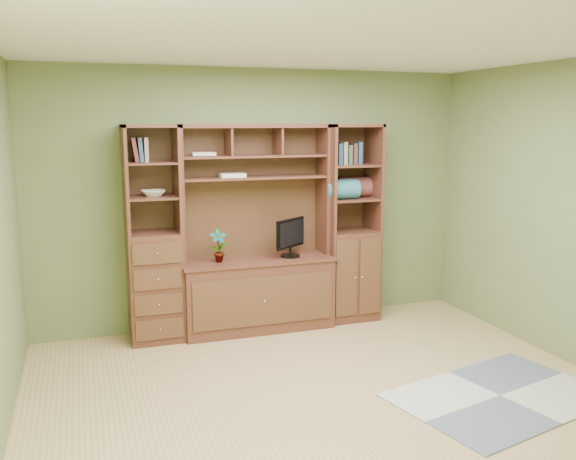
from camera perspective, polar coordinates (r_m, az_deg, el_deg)
name	(u,v)px	position (r m, az deg, el deg)	size (l,w,h in m)	color
room	(333,231)	(4.38, 4.24, -0.08)	(4.60, 4.10, 2.64)	tan
center_hutch	(257,229)	(6.02, -2.94, 0.06)	(1.54, 0.53, 2.05)	#50281C
left_tower	(154,235)	(5.87, -12.47, -0.42)	(0.50, 0.45, 2.05)	#50281C
right_tower	(350,223)	(6.41, 5.80, 0.64)	(0.55, 0.45, 2.05)	#50281C
rug	(500,396)	(5.09, 19.24, -14.44)	(1.58, 1.05, 0.01)	gray
monitor	(290,231)	(6.09, 0.22, -0.06)	(0.44, 0.19, 0.54)	black
orchid	(218,246)	(5.92, -6.53, -1.49)	(0.17, 0.11, 0.32)	#AA5339
magazines	(232,175)	(5.98, -5.26, 5.14)	(0.24, 0.18, 0.04)	beige
bowl	(153,193)	(5.81, -12.49, 3.39)	(0.23, 0.23, 0.06)	white
blanket_teal	(341,189)	(6.26, 5.00, 3.82)	(0.35, 0.20, 0.20)	#2A656F
blanket_red	(355,187)	(6.47, 6.30, 4.02)	(0.38, 0.21, 0.21)	brown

